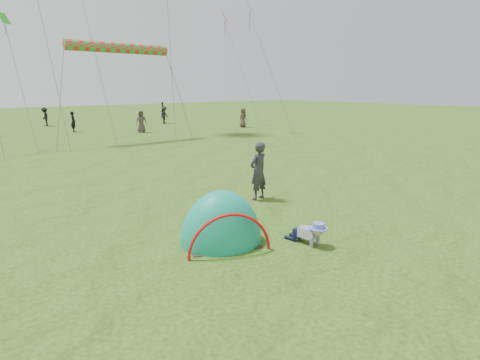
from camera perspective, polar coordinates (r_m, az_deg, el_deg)
ground at (r=9.38m, az=10.54°, el=-7.72°), size 140.00×140.00×0.00m
crawling_toddler at (r=8.57m, az=10.61°, el=-7.84°), size 0.62×0.81×0.56m
popup_tent at (r=8.64m, az=-2.85°, el=-9.42°), size 2.29×2.09×2.42m
standing_adult at (r=11.58m, az=2.80°, el=1.36°), size 0.72×0.54×1.81m
crowd_person_4 at (r=33.20m, az=0.46°, el=9.49°), size 0.61×0.86×1.68m
crowd_person_6 at (r=48.17m, az=-11.67°, el=10.58°), size 0.72×0.68×1.65m
crowd_person_9 at (r=37.35m, az=-11.46°, el=9.69°), size 1.23×1.02×1.65m
crowd_person_10 at (r=30.28m, az=-14.83°, el=8.63°), size 0.94×0.72×1.71m
crowd_person_12 at (r=32.38m, az=-24.06°, el=8.10°), size 0.41×0.60×1.59m
crowd_person_15 at (r=38.48m, az=-27.57°, el=8.53°), size 0.65×1.09×1.66m
rainbow_tube_kite at (r=25.71m, az=-17.96°, el=18.60°), size 6.40×0.64×0.64m
diamond_kite_3 at (r=27.44m, az=-32.34°, el=20.13°), size 0.79×0.79×0.65m
diamond_kite_4 at (r=30.32m, az=1.45°, el=24.93°), size 1.36×1.36×1.11m
diamond_kite_6 at (r=36.54m, az=-2.32°, el=23.59°), size 1.23×1.23×1.01m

